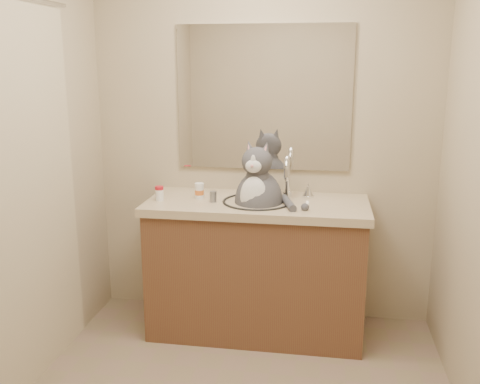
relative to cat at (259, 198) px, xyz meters
name	(u,v)px	position (x,y,z in m)	size (l,w,h in m)	color
room	(228,178)	(-0.01, -0.94, 0.32)	(2.22, 2.52, 2.42)	#89715F
vanity	(257,264)	(-0.01, 0.03, -0.44)	(1.34, 0.59, 1.12)	brown
mirror	(264,98)	(-0.01, 0.30, 0.57)	(1.10, 0.02, 0.90)	white
shower_curtain	(14,201)	(-1.06, -0.84, 0.15)	(0.02, 1.30, 1.93)	beige
cat	(259,198)	(0.00, 0.00, 0.00)	(0.41, 0.39, 0.59)	#4D4C52
pill_bottle_redcap	(159,193)	(-0.60, -0.05, 0.02)	(0.06, 0.06, 0.09)	white
pill_bottle_orange	(199,191)	(-0.37, 0.04, 0.02)	(0.07, 0.07, 0.10)	white
grey_canister	(213,197)	(-0.27, -0.04, 0.00)	(0.05, 0.05, 0.07)	slate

